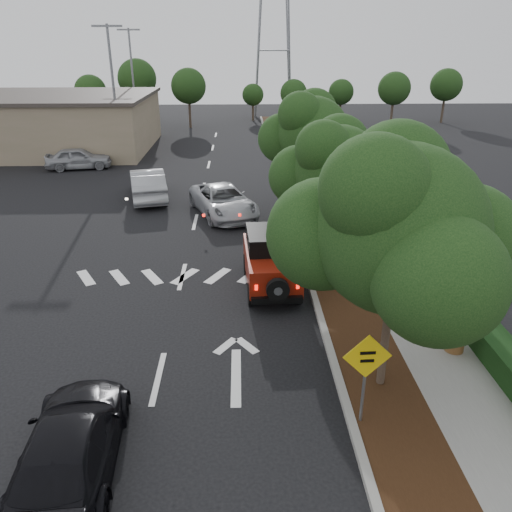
{
  "coord_description": "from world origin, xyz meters",
  "views": [
    {
      "loc": [
        2.17,
        -10.57,
        7.95
      ],
      "look_at": [
        2.61,
        3.0,
        2.08
      ],
      "focal_mm": 35.0,
      "sensor_mm": 36.0,
      "label": 1
    }
  ],
  "objects_px": {
    "silver_suv_ahead": "(223,201)",
    "speed_hump_sign": "(366,367)",
    "black_suv_oncoming": "(71,445)",
    "red_jeep": "(271,259)"
  },
  "relations": [
    {
      "from": "red_jeep",
      "to": "silver_suv_ahead",
      "type": "bearing_deg",
      "value": 100.78
    },
    {
      "from": "silver_suv_ahead",
      "to": "speed_hump_sign",
      "type": "height_order",
      "value": "speed_hump_sign"
    },
    {
      "from": "black_suv_oncoming",
      "to": "speed_hump_sign",
      "type": "height_order",
      "value": "speed_hump_sign"
    },
    {
      "from": "silver_suv_ahead",
      "to": "speed_hump_sign",
      "type": "relative_size",
      "value": 2.28
    },
    {
      "from": "red_jeep",
      "to": "silver_suv_ahead",
      "type": "relative_size",
      "value": 0.77
    },
    {
      "from": "red_jeep",
      "to": "black_suv_oncoming",
      "type": "height_order",
      "value": "red_jeep"
    },
    {
      "from": "red_jeep",
      "to": "speed_hump_sign",
      "type": "distance_m",
      "value": 7.28
    },
    {
      "from": "silver_suv_ahead",
      "to": "speed_hump_sign",
      "type": "xyz_separation_m",
      "value": [
        3.47,
        -14.9,
        0.85
      ]
    },
    {
      "from": "silver_suv_ahead",
      "to": "black_suv_oncoming",
      "type": "bearing_deg",
      "value": -118.62
    },
    {
      "from": "red_jeep",
      "to": "black_suv_oncoming",
      "type": "distance_m",
      "value": 9.3
    }
  ]
}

